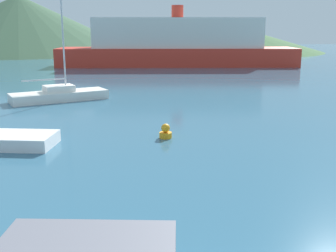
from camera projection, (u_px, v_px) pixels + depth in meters
name	position (u px, v px, depth m)	size (l,w,h in m)	color
sailboat_inner	(59.00, 94.00, 30.00)	(6.99, 4.60, 11.22)	white
ferry_distant	(177.00, 45.00, 56.11)	(31.98, 8.92, 7.89)	red
buoy_marker	(166.00, 132.00, 19.96)	(0.60, 0.60, 0.69)	orange
hill_west	(20.00, 23.00, 88.26)	(49.70, 49.70, 11.56)	#38563D
hill_central	(218.00, 36.00, 89.67)	(43.80, 43.80, 6.21)	#3D6038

